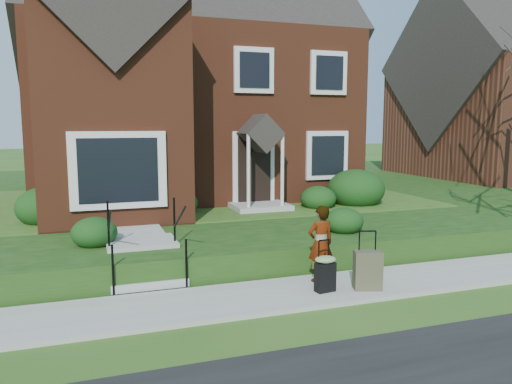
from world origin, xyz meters
name	(u,v)px	position (x,y,z in m)	size (l,w,h in m)	color
ground	(297,295)	(0.00, 0.00, 0.00)	(120.00, 120.00, 0.00)	#2D5119
sidewalk	(297,293)	(0.00, 0.00, 0.04)	(60.00, 1.60, 0.08)	#9E9B93
terrace	(280,192)	(4.00, 10.90, 0.30)	(44.00, 20.00, 0.60)	#19390F
walkway	(130,219)	(-2.50, 5.00, 0.63)	(1.20, 6.00, 0.06)	#9E9B93
main_house	(181,60)	(-0.21, 9.61, 5.26)	(10.40, 10.20, 9.40)	brown
front_steps	(144,256)	(-2.50, 1.84, 0.47)	(1.40, 2.02, 1.50)	#9E9B93
foundation_shrubs	(249,195)	(0.73, 4.99, 1.11)	(10.40, 4.63, 1.22)	#103610
woman	(321,244)	(0.63, 0.36, 0.81)	(0.54, 0.35, 1.47)	#999999
suitcase_black	(325,272)	(0.45, -0.20, 0.45)	(0.43, 0.37, 0.94)	black
suitcase_olive	(368,270)	(1.24, -0.35, 0.44)	(0.56, 0.41, 1.08)	#4A4931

